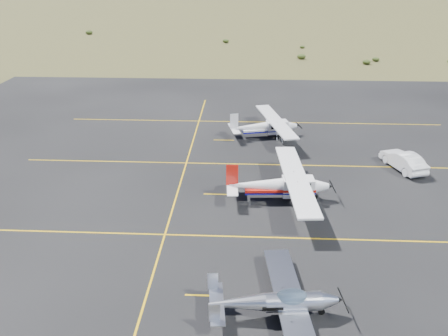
% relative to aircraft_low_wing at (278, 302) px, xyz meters
% --- Properties ---
extents(ground, '(1600.00, 1600.00, 0.00)m').
position_rel_aircraft_low_wing_xyz_m(ground, '(-0.73, 4.82, -0.92)').
color(ground, '#383D1C').
rests_on(ground, ground).
extents(apron, '(72.00, 72.00, 0.02)m').
position_rel_aircraft_low_wing_xyz_m(apron, '(-0.73, 11.82, -0.92)').
color(apron, black).
rests_on(apron, ground).
extents(aircraft_low_wing, '(6.42, 8.90, 1.93)m').
position_rel_aircraft_low_wing_xyz_m(aircraft_low_wing, '(0.00, 0.00, 0.00)').
color(aircraft_low_wing, silver).
rests_on(aircraft_low_wing, apron).
extents(aircraft_cessna, '(6.75, 11.26, 2.85)m').
position_rel_aircraft_low_wing_xyz_m(aircraft_cessna, '(0.87, 11.73, 0.34)').
color(aircraft_cessna, white).
rests_on(aircraft_cessna, apron).
extents(aircraft_plain, '(6.59, 10.23, 2.59)m').
position_rel_aircraft_low_wing_xyz_m(aircraft_plain, '(0.31, 24.38, 0.23)').
color(aircraft_plain, silver).
rests_on(aircraft_plain, apron).
extents(sedan, '(2.99, 4.88, 1.52)m').
position_rel_aircraft_low_wing_xyz_m(sedan, '(11.59, 17.52, -0.15)').
color(sedan, white).
rests_on(sedan, apron).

